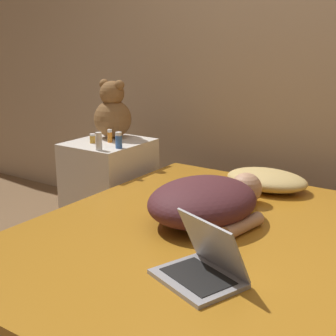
% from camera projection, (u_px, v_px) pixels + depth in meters
% --- Properties ---
extents(wall_back, '(8.00, 0.06, 2.60)m').
position_uv_depth(wall_back, '(315.00, 36.00, 2.68)').
color(wall_back, tan).
rests_on(wall_back, ground_plane).
extents(bed, '(1.55, 1.82, 0.50)m').
position_uv_depth(bed, '(209.00, 289.00, 2.01)').
color(bed, brown).
rests_on(bed, ground_plane).
extents(nightstand, '(0.43, 0.49, 0.66)m').
position_uv_depth(nightstand, '(110.00, 192.00, 3.01)').
color(nightstand, silver).
rests_on(nightstand, ground_plane).
extents(pillow, '(0.45, 0.30, 0.11)m').
position_uv_depth(pillow, '(266.00, 180.00, 2.52)').
color(pillow, tan).
rests_on(pillow, bed).
extents(person_lying, '(0.52, 0.71, 0.20)m').
position_uv_depth(person_lying, '(207.00, 200.00, 2.08)').
color(person_lying, '#4C2328').
rests_on(person_lying, bed).
extents(laptop, '(0.34, 0.31, 0.22)m').
position_uv_depth(laptop, '(203.00, 266.00, 1.58)').
color(laptop, '#9E9EA3').
rests_on(laptop, bed).
extents(teddy_bear, '(0.24, 0.24, 0.37)m').
position_uv_depth(teddy_bear, '(113.00, 113.00, 3.00)').
color(teddy_bear, brown).
rests_on(teddy_bear, nightstand).
extents(bottle_amber, '(0.03, 0.03, 0.06)m').
position_uv_depth(bottle_amber, '(92.00, 139.00, 2.87)').
color(bottle_amber, gold).
rests_on(bottle_amber, nightstand).
extents(bottle_white, '(0.04, 0.04, 0.10)m').
position_uv_depth(bottle_white, '(99.00, 142.00, 2.68)').
color(bottle_white, white).
rests_on(bottle_white, nightstand).
extents(bottle_orange, '(0.03, 0.03, 0.08)m').
position_uv_depth(bottle_orange, '(110.00, 136.00, 2.89)').
color(bottle_orange, orange).
rests_on(bottle_orange, nightstand).
extents(bottle_blue, '(0.04, 0.04, 0.10)m').
position_uv_depth(bottle_blue, '(119.00, 140.00, 2.73)').
color(bottle_blue, '#3866B2').
rests_on(bottle_blue, nightstand).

